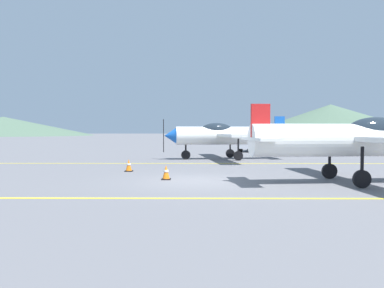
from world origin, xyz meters
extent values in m
plane|color=slate|center=(0.00, 0.00, 0.00)|extent=(400.00, 400.00, 0.00)
cube|color=yellow|center=(0.00, -3.68, 0.01)|extent=(80.00, 0.16, 0.01)
cube|color=yellow|center=(0.00, 7.44, 0.01)|extent=(80.00, 0.16, 0.01)
cylinder|color=white|center=(5.64, -0.49, 1.59)|extent=(7.52, 1.89, 1.20)
ellipsoid|color=#1E2833|center=(6.62, -0.40, 1.95)|extent=(2.27, 1.18, 0.99)
cube|color=white|center=(6.08, -0.45, 1.64)|extent=(2.09, 9.71, 0.18)
cube|color=white|center=(2.26, -0.81, 1.64)|extent=(1.03, 2.91, 0.11)
cube|color=red|center=(2.26, -0.81, 2.24)|extent=(0.70, 0.19, 1.31)
cylinder|color=black|center=(5.54, -1.71, 0.86)|extent=(0.11, 0.11, 1.10)
cylinder|color=black|center=(5.54, -1.71, 0.31)|extent=(0.62, 0.19, 0.61)
cylinder|color=black|center=(5.31, 0.69, 0.86)|extent=(0.11, 0.11, 1.10)
cylinder|color=black|center=(5.31, 0.69, 0.31)|extent=(0.62, 0.19, 0.61)
cylinder|color=white|center=(2.33, 10.84, 1.59)|extent=(7.54, 2.12, 1.20)
cone|color=blue|center=(-1.75, 10.33, 1.59)|extent=(0.89, 1.11, 1.02)
cube|color=black|center=(-2.18, 10.28, 1.59)|extent=(0.06, 0.14, 2.19)
ellipsoid|color=#1E2833|center=(1.35, 10.72, 1.95)|extent=(2.29, 1.25, 0.99)
cube|color=white|center=(1.89, 10.78, 1.64)|extent=(2.39, 9.71, 0.18)
cube|color=white|center=(5.69, 11.26, 1.64)|extent=(1.11, 2.92, 0.11)
cube|color=blue|center=(5.69, 11.26, 2.24)|extent=(0.70, 0.22, 1.31)
cylinder|color=black|center=(-0.72, 10.46, 0.86)|extent=(0.11, 0.11, 1.10)
cylinder|color=black|center=(-0.72, 10.46, 0.31)|extent=(0.62, 0.21, 0.61)
cylinder|color=black|center=(2.39, 12.06, 0.86)|extent=(0.11, 0.11, 1.10)
cylinder|color=black|center=(2.39, 12.06, 0.31)|extent=(0.62, 0.21, 0.61)
cylinder|color=black|center=(2.69, 9.67, 0.86)|extent=(0.11, 0.11, 1.10)
cylinder|color=black|center=(2.69, 9.67, 0.31)|extent=(0.62, 0.21, 0.61)
cube|color=white|center=(5.38, 19.93, 0.70)|extent=(3.37, 4.66, 0.75)
cube|color=black|center=(5.44, 20.07, 1.35)|extent=(2.41, 2.84, 0.55)
cylinder|color=black|center=(3.99, 18.99, 0.32)|extent=(0.46, 0.67, 0.64)
cylinder|color=black|center=(5.64, 18.27, 0.32)|extent=(0.46, 0.67, 0.64)
cylinder|color=black|center=(5.12, 21.59, 0.32)|extent=(0.46, 0.67, 0.64)
cylinder|color=black|center=(6.77, 20.87, 0.32)|extent=(0.46, 0.67, 0.64)
cube|color=black|center=(-3.23, 3.26, 0.02)|extent=(0.36, 0.36, 0.04)
cone|color=orange|center=(-3.23, 3.26, 0.32)|extent=(0.29, 0.29, 0.55)
cylinder|color=white|center=(-3.23, 3.26, 0.34)|extent=(0.20, 0.20, 0.08)
cube|color=black|center=(-1.24, 0.38, 0.02)|extent=(0.36, 0.36, 0.04)
cone|color=orange|center=(-1.24, 0.38, 0.32)|extent=(0.29, 0.29, 0.55)
cylinder|color=white|center=(-1.24, 0.38, 0.34)|extent=(0.20, 0.20, 0.08)
cone|color=#4C6651|center=(-70.80, 121.54, 3.45)|extent=(65.36, 65.36, 6.91)
cone|color=#4C6651|center=(62.27, 157.37, 6.91)|extent=(81.39, 81.39, 13.83)
camera|label=1|loc=(-0.09, -14.19, 1.96)|focal=34.66mm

